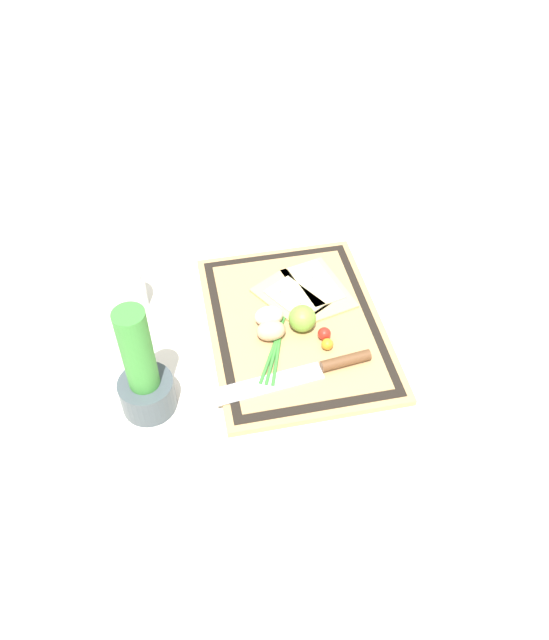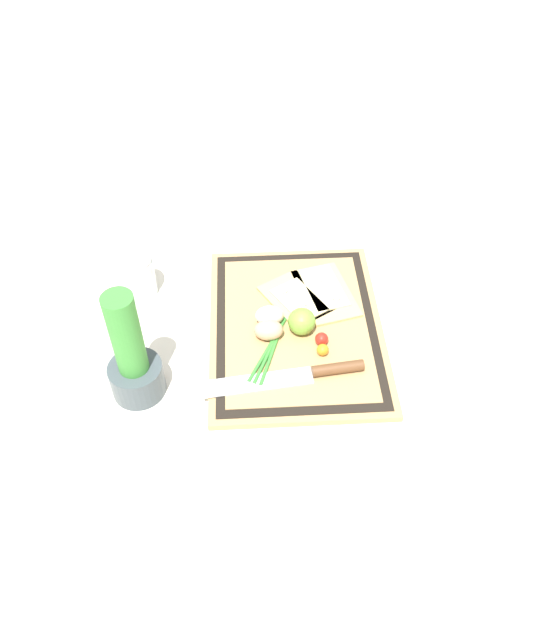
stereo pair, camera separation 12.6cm
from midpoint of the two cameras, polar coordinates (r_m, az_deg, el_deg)
ground_plane at (r=1.29m, az=4.76°, el=-1.11°), size 6.00×6.00×0.00m
cutting_board at (r=1.29m, az=4.78°, el=-0.86°), size 0.47×0.35×0.02m
pizza_slice_near at (r=1.35m, az=7.35°, el=2.42°), size 0.19×0.14×0.02m
pizza_slice_far at (r=1.32m, az=4.74°, el=1.78°), size 0.18×0.17×0.02m
knife at (r=1.19m, az=6.34°, el=-5.02°), size 0.07×0.31×0.02m
egg_brown at (r=1.24m, az=2.37°, el=-1.09°), size 0.04×0.06×0.04m
egg_pink at (r=1.26m, az=2.39°, el=0.26°), size 0.04×0.06×0.04m
lime at (r=1.25m, az=5.40°, el=-0.28°), size 0.06×0.06×0.06m
cherry_tomato_red at (r=1.24m, az=7.24°, el=-1.89°), size 0.03×0.03×0.03m
cherry_tomato_yellow at (r=1.22m, az=7.38°, el=-2.88°), size 0.02×0.02×0.02m
scallion_bunch at (r=1.27m, az=3.53°, el=-0.47°), size 0.31×0.15×0.01m
herb_pot at (r=1.14m, az=-9.78°, el=-3.89°), size 0.10×0.10×0.25m
sauce_jar at (r=1.36m, az=-9.95°, el=3.64°), size 0.08×0.08×0.09m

